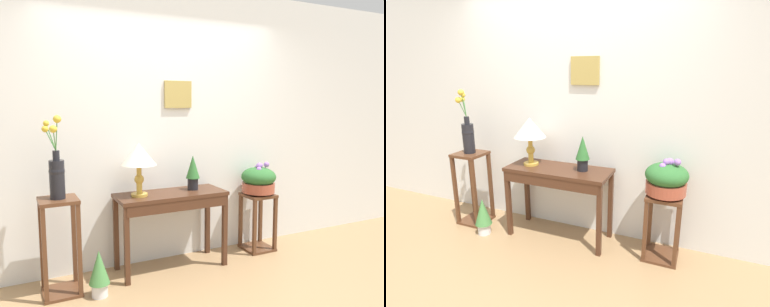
% 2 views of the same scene
% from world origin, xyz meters
% --- Properties ---
extents(back_wall_with_art, '(9.00, 0.13, 2.80)m').
position_xyz_m(back_wall_with_art, '(0.00, 1.37, 1.40)').
color(back_wall_with_art, silver).
rests_on(back_wall_with_art, ground).
extents(console_table, '(1.07, 0.43, 0.76)m').
position_xyz_m(console_table, '(-0.06, 1.04, 0.65)').
color(console_table, '#472819').
rests_on(console_table, ground).
extents(table_lamp, '(0.33, 0.33, 0.50)m').
position_xyz_m(table_lamp, '(-0.38, 1.06, 1.13)').
color(table_lamp, gold).
rests_on(table_lamp, console_table).
extents(potted_plant_on_console, '(0.14, 0.14, 0.35)m').
position_xyz_m(potted_plant_on_console, '(0.19, 1.09, 0.96)').
color(potted_plant_on_console, black).
rests_on(potted_plant_on_console, console_table).
extents(pedestal_stand_left, '(0.32, 0.32, 0.84)m').
position_xyz_m(pedestal_stand_left, '(-1.11, 0.98, 0.42)').
color(pedestal_stand_left, '#56331E').
rests_on(pedestal_stand_left, ground).
extents(flower_vase_tall_left, '(0.16, 0.17, 0.70)m').
position_xyz_m(flower_vase_tall_left, '(-1.11, 0.98, 1.07)').
color(flower_vase_tall_left, black).
rests_on(flower_vase_tall_left, pedestal_stand_left).
extents(pedestal_stand_right, '(0.32, 0.32, 0.64)m').
position_xyz_m(pedestal_stand_right, '(0.99, 1.09, 0.32)').
color(pedestal_stand_right, '#56331E').
rests_on(pedestal_stand_right, ground).
extents(planter_bowl_wide_right, '(0.38, 0.38, 0.36)m').
position_xyz_m(planter_bowl_wide_right, '(1.00, 1.09, 0.79)').
color(planter_bowl_wide_right, '#9E4733').
rests_on(planter_bowl_wide_right, pedestal_stand_right).
extents(potted_plant_floor, '(0.18, 0.18, 0.41)m').
position_xyz_m(potted_plant_floor, '(-0.83, 0.78, 0.22)').
color(potted_plant_floor, silver).
rests_on(potted_plant_floor, ground).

